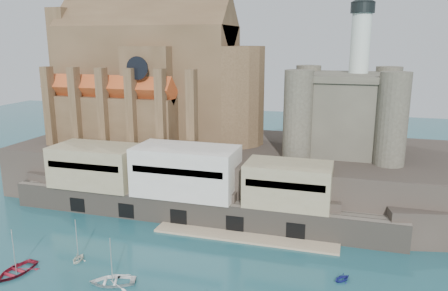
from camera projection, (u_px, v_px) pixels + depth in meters
promontory at (259, 171)px, 89.75m from camera, size 100.00×36.00×10.00m
quay at (185, 186)px, 77.05m from camera, size 70.00×12.00×13.05m
church at (155, 83)px, 94.69m from camera, size 47.00×25.93×30.51m
castle_keep at (345, 109)px, 83.75m from camera, size 21.20×21.20×29.30m
boat_0 at (16, 273)px, 59.73m from camera, size 4.56×1.82×6.21m
boat_4 at (79, 261)px, 62.97m from camera, size 2.63×1.77×2.88m
boat_6 at (113, 283)px, 57.21m from camera, size 2.68×4.47×6.03m
boat_7 at (342, 280)px, 57.83m from camera, size 2.63×2.53×2.64m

